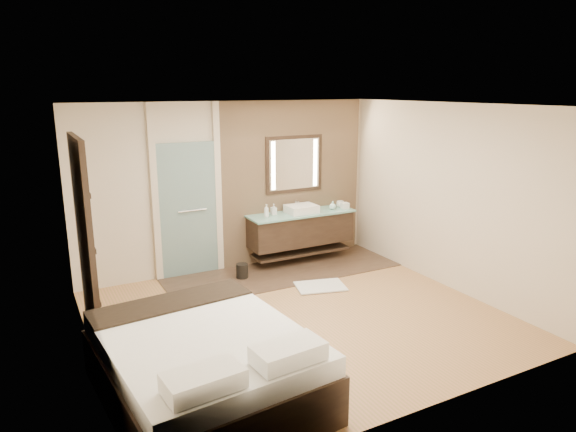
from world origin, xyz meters
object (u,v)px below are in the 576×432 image
mirror_unit (294,164)px  waste_bin (242,271)px  vanity (301,229)px  bed (205,365)px

mirror_unit → waste_bin: (-1.20, -0.51, -1.53)m
vanity → bed: size_ratio=0.79×
vanity → mirror_unit: (0.00, 0.24, 1.07)m
waste_bin → bed: bearing=-119.1°
waste_bin → mirror_unit: bearing=23.1°
mirror_unit → bed: (-2.75, -3.29, -1.30)m
mirror_unit → waste_bin: bearing=-156.9°
mirror_unit → waste_bin: size_ratio=4.50×
bed → waste_bin: 3.19m
mirror_unit → waste_bin: mirror_unit is taller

